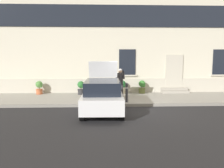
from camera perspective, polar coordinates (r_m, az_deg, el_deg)
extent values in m
plane|color=#232326|center=(10.69, 6.52, -6.90)|extent=(80.00, 80.00, 0.00)
cube|color=#99968E|center=(13.39, 4.69, -3.69)|extent=(24.00, 3.60, 0.15)
cube|color=gray|center=(11.58, 5.81, -5.42)|extent=(24.00, 0.12, 0.15)
cube|color=beige|center=(15.68, 3.70, 11.39)|extent=(24.00, 1.40, 7.50)
cube|color=#BCB7A8|center=(15.06, 3.88, -0.65)|extent=(24.00, 0.08, 1.10)
cube|color=#1E472D|center=(15.62, 15.69, 2.96)|extent=(1.00, 0.08, 2.10)
cube|color=#BCB7A8|center=(15.60, 15.72, 3.14)|extent=(1.16, 0.06, 2.24)
cube|color=black|center=(14.91, 3.95, 5.64)|extent=(1.10, 0.06, 1.70)
cube|color=#BCB7A8|center=(14.93, 3.93, 2.18)|extent=(1.30, 0.12, 0.10)
cube|color=black|center=(16.86, 26.21, 5.10)|extent=(1.10, 0.06, 1.70)
cube|color=#BCB7A8|center=(16.87, 26.09, 2.04)|extent=(1.30, 0.12, 0.10)
cube|color=black|center=(15.14, 4.04, 17.07)|extent=(16.80, 0.06, 1.40)
cube|color=#9E998E|center=(15.34, 16.04, -1.97)|extent=(1.82, 0.32, 0.16)
cube|color=#9E998E|center=(15.63, 15.69, -1.50)|extent=(1.82, 0.32, 0.32)
cube|color=white|center=(10.31, -2.41, -3.85)|extent=(1.83, 4.03, 0.64)
cube|color=black|center=(10.07, -2.44, -0.66)|extent=(1.59, 2.43, 0.56)
cube|color=black|center=(12.33, -2.20, -3.07)|extent=(1.66, 0.13, 0.20)
cube|color=yellow|center=(12.30, -2.21, -2.25)|extent=(0.52, 0.03, 0.12)
cube|color=#B21414|center=(12.30, -5.74, -1.06)|extent=(0.16, 0.04, 0.18)
cube|color=#B21414|center=(12.27, 1.31, -1.04)|extent=(0.16, 0.04, 0.18)
cube|color=white|center=(11.60, -2.30, 3.76)|extent=(1.49, 0.39, 0.87)
cylinder|color=black|center=(9.07, -7.65, -7.51)|extent=(0.21, 0.60, 0.60)
cylinder|color=black|center=(9.03, 2.51, -7.52)|extent=(0.21, 0.60, 0.60)
cylinder|color=black|center=(11.79, -6.13, -4.08)|extent=(0.21, 0.60, 0.60)
cylinder|color=black|center=(11.76, 1.63, -4.07)|extent=(0.21, 0.60, 0.60)
cylinder|color=#333338|center=(11.83, 3.80, -2.41)|extent=(0.14, 0.14, 0.95)
sphere|color=#333338|center=(11.76, 3.82, -0.04)|extent=(0.15, 0.15, 0.15)
cylinder|color=silver|center=(11.78, 3.81, -1.00)|extent=(0.15, 0.15, 0.06)
cylinder|color=#2D2D33|center=(12.85, 1.60, -1.75)|extent=(0.15, 0.15, 0.82)
cube|color=black|center=(12.98, 1.57, -3.45)|extent=(0.12, 0.28, 0.10)
cylinder|color=#2D2D33|center=(12.87, 2.58, -1.74)|extent=(0.15, 0.15, 0.82)
cube|color=black|center=(13.00, 2.54, -3.44)|extent=(0.12, 0.28, 0.10)
cylinder|color=#2D2D33|center=(12.71, 2.12, 1.40)|extent=(0.34, 0.45, 0.67)
sphere|color=tan|center=(12.59, 2.16, 3.36)|extent=(0.22, 0.22, 0.22)
sphere|color=silver|center=(12.59, 2.16, 3.50)|extent=(0.21, 0.21, 0.21)
cylinder|color=#2D2D33|center=(12.65, 1.15, 1.31)|extent=(0.09, 0.19, 0.57)
cylinder|color=#2D2D33|center=(12.66, 3.05, 2.30)|extent=(0.09, 0.41, 0.42)
cube|color=black|center=(12.59, 2.85, 3.26)|extent=(0.07, 0.02, 0.15)
cylinder|color=#B25B38|center=(15.08, -18.19, -1.86)|extent=(0.40, 0.40, 0.34)
cylinder|color=#B25B38|center=(15.06, -18.21, -1.33)|extent=(0.44, 0.44, 0.05)
cylinder|color=#47331E|center=(15.04, -18.24, -0.77)|extent=(0.04, 0.04, 0.24)
sphere|color=#4C843D|center=(15.02, -18.26, -0.09)|extent=(0.44, 0.44, 0.44)
sphere|color=#4C843D|center=(14.96, -17.93, -0.49)|extent=(0.24, 0.24, 0.24)
cylinder|color=#2D2D30|center=(14.37, -8.00, -2.00)|extent=(0.40, 0.40, 0.34)
cylinder|color=#2D2D30|center=(14.35, -8.01, -1.45)|extent=(0.44, 0.44, 0.05)
cylinder|color=#47331E|center=(14.33, -8.02, -0.86)|extent=(0.04, 0.04, 0.24)
sphere|color=#286B2D|center=(14.30, -8.03, -0.14)|extent=(0.44, 0.44, 0.44)
sphere|color=#286B2D|center=(14.26, -7.64, -0.56)|extent=(0.24, 0.24, 0.24)
cylinder|color=beige|center=(14.65, 2.70, -1.76)|extent=(0.40, 0.40, 0.34)
cylinder|color=beige|center=(14.63, 2.71, -1.22)|extent=(0.44, 0.44, 0.05)
cylinder|color=#47331E|center=(14.61, 2.71, -0.64)|extent=(0.04, 0.04, 0.24)
sphere|color=#1E5628|center=(14.59, 2.71, 0.06)|extent=(0.44, 0.44, 0.44)
sphere|color=#1E5628|center=(14.56, 3.12, -0.35)|extent=(0.24, 0.24, 0.24)
cylinder|color=#606B38|center=(14.80, 7.70, -1.73)|extent=(0.40, 0.40, 0.34)
cylinder|color=#606B38|center=(14.78, 7.71, -1.19)|extent=(0.44, 0.44, 0.05)
cylinder|color=#47331E|center=(14.76, 7.72, -0.62)|extent=(0.04, 0.04, 0.24)
sphere|color=#387F33|center=(14.74, 7.74, 0.08)|extent=(0.44, 0.44, 0.44)
sphere|color=#387F33|center=(14.72, 8.15, -0.33)|extent=(0.24, 0.24, 0.24)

